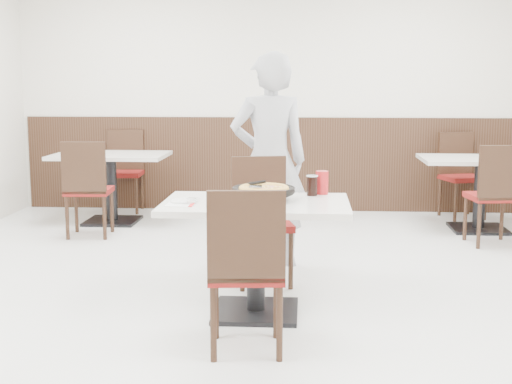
# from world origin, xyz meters

# --- Properties ---
(floor) EXTENTS (7.00, 7.00, 0.00)m
(floor) POSITION_xyz_m (0.00, 0.00, 0.00)
(floor) COLOR beige
(floor) RESTS_ON ground
(wall_back) EXTENTS (6.00, 0.04, 2.80)m
(wall_back) POSITION_xyz_m (0.00, 3.50, 1.40)
(wall_back) COLOR beige
(wall_back) RESTS_ON floor
(wall_front) EXTENTS (6.00, 0.04, 2.80)m
(wall_front) POSITION_xyz_m (0.00, -3.50, 1.40)
(wall_front) COLOR beige
(wall_front) RESTS_ON floor
(wainscot_back) EXTENTS (5.90, 0.03, 1.10)m
(wainscot_back) POSITION_xyz_m (0.00, 3.48, 0.55)
(wainscot_back) COLOR black
(wainscot_back) RESTS_ON floor
(main_table) EXTENTS (1.30, 0.95, 0.75)m
(main_table) POSITION_xyz_m (0.07, -0.35, 0.38)
(main_table) COLOR beige
(main_table) RESTS_ON floor
(chair_near) EXTENTS (0.46, 0.46, 0.95)m
(chair_near) POSITION_xyz_m (0.06, -0.99, 0.47)
(chair_near) COLOR black
(chair_near) RESTS_ON floor
(chair_far) EXTENTS (0.50, 0.50, 0.95)m
(chair_far) POSITION_xyz_m (0.07, 0.36, 0.47)
(chair_far) COLOR black
(chair_far) RESTS_ON floor
(trivet) EXTENTS (0.14, 0.14, 0.04)m
(trivet) POSITION_xyz_m (0.11, -0.32, 0.77)
(trivet) COLOR black
(trivet) RESTS_ON main_table
(pizza_pan) EXTENTS (0.40, 0.40, 0.01)m
(pizza_pan) POSITION_xyz_m (0.12, -0.31, 0.79)
(pizza_pan) COLOR black
(pizza_pan) RESTS_ON trivet
(pizza) EXTENTS (0.38, 0.38, 0.02)m
(pizza) POSITION_xyz_m (0.12, -0.30, 0.81)
(pizza) COLOR gold
(pizza) RESTS_ON pizza_pan
(pizza_server) EXTENTS (0.09, 0.11, 0.00)m
(pizza_server) POSITION_xyz_m (0.07, -0.31, 0.84)
(pizza_server) COLOR silver
(pizza_server) RESTS_ON pizza
(napkin) EXTENTS (0.17, 0.17, 0.00)m
(napkin) POSITION_xyz_m (-0.40, -0.50, 0.75)
(napkin) COLOR silver
(napkin) RESTS_ON main_table
(side_plate) EXTENTS (0.19, 0.19, 0.01)m
(side_plate) POSITION_xyz_m (-0.39, -0.42, 0.76)
(side_plate) COLOR silver
(side_plate) RESTS_ON napkin
(fork) EXTENTS (0.07, 0.17, 0.00)m
(fork) POSITION_xyz_m (-0.33, -0.43, 0.77)
(fork) COLOR silver
(fork) RESTS_ON side_plate
(cola_glass) EXTENTS (0.08, 0.08, 0.13)m
(cola_glass) POSITION_xyz_m (0.43, -0.08, 0.81)
(cola_glass) COLOR black
(cola_glass) RESTS_ON main_table
(red_cup) EXTENTS (0.10, 0.10, 0.16)m
(red_cup) POSITION_xyz_m (0.50, -0.00, 0.83)
(red_cup) COLOR #A81619
(red_cup) RESTS_ON main_table
(diner_person) EXTENTS (0.72, 0.57, 1.75)m
(diner_person) POSITION_xyz_m (0.09, 0.90, 0.88)
(diner_person) COLOR #B7B7BC
(diner_person) RESTS_ON floor
(bg_table_left) EXTENTS (1.29, 0.94, 0.75)m
(bg_table_left) POSITION_xyz_m (-1.71, 2.60, 0.38)
(bg_table_left) COLOR beige
(bg_table_left) RESTS_ON floor
(bg_chair_left_near) EXTENTS (0.45, 0.45, 0.95)m
(bg_chair_left_near) POSITION_xyz_m (-1.74, 1.92, 0.47)
(bg_chair_left_near) COLOR black
(bg_chair_left_near) RESTS_ON floor
(bg_chair_left_far) EXTENTS (0.44, 0.44, 0.95)m
(bg_chair_left_far) POSITION_xyz_m (-1.74, 3.25, 0.47)
(bg_chair_left_far) COLOR black
(bg_chair_left_far) RESTS_ON floor
(bg_table_right) EXTENTS (1.21, 0.82, 0.75)m
(bg_table_right) POSITION_xyz_m (2.17, 2.47, 0.38)
(bg_table_right) COLOR beige
(bg_table_right) RESTS_ON floor
(bg_chair_right_near) EXTENTS (0.47, 0.47, 0.95)m
(bg_chair_right_near) POSITION_xyz_m (2.13, 1.83, 0.47)
(bg_chair_right_near) COLOR black
(bg_chair_right_near) RESTS_ON floor
(bg_chair_right_far) EXTENTS (0.53, 0.53, 0.95)m
(bg_chair_right_far) POSITION_xyz_m (2.14, 3.14, 0.47)
(bg_chair_right_far) COLOR black
(bg_chair_right_far) RESTS_ON floor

